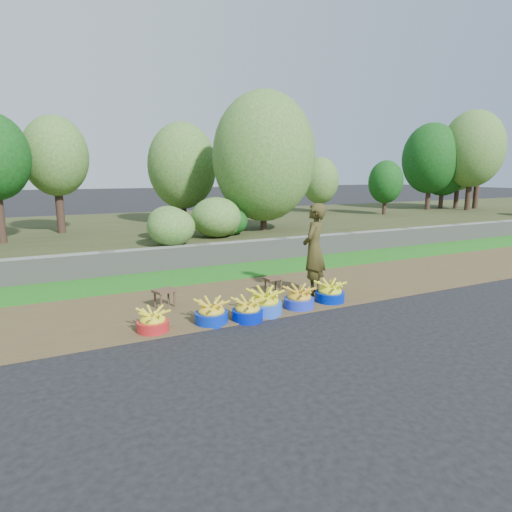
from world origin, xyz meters
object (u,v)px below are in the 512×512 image
basin_b (211,313)px  basin_f (330,293)px  basin_c (248,310)px  vendor_woman (314,249)px  basin_d (265,303)px  stool_right (273,280)px  stool_left (165,293)px  basin_a (153,322)px  basin_e (299,299)px

basin_b → basin_f: (2.26, 0.10, 0.00)m
basin_c → vendor_woman: bearing=23.4°
basin_d → basin_f: basin_d is taller
basin_f → vendor_woman: bearing=90.3°
basin_b → vendor_woman: size_ratio=0.30×
stool_right → vendor_woman: bearing=-37.0°
basin_f → vendor_woman: (-0.00, 0.53, 0.70)m
basin_b → stool_right: 1.98m
stool_left → basin_b: bearing=-67.7°
basin_a → basin_c: size_ratio=0.96×
basin_c → stool_right: 1.63m
basin_c → basin_d: size_ratio=0.86×
basin_e → stool_right: bearing=86.0°
vendor_woman → stool_right: bearing=-74.7°
basin_c → stool_right: size_ratio=1.40×
basin_b → stool_right: (1.66, 1.08, 0.07)m
basin_b → basin_e: 1.58m
basin_c → stool_right: bearing=47.2°
basin_c → stool_left: basin_c is taller
basin_c → vendor_woman: (1.71, 0.74, 0.71)m
basin_b → basin_d: 0.93m
stool_left → vendor_woman: bearing=-9.2°
basin_f → stool_right: size_ratio=1.49×
basin_d → basin_f: size_ratio=1.09×
stool_left → basin_d: bearing=-37.1°
basin_c → vendor_woman: 1.99m
basin_d → stool_left: bearing=142.9°
basin_b → stool_left: bearing=112.3°
basin_f → stool_left: 2.87m
basin_a → vendor_woman: size_ratio=0.27×
basin_e → stool_right: basin_e is taller
vendor_woman → basin_c: bearing=-14.4°
basin_a → basin_c: basin_c is taller
basin_b → basin_d: basin_d is taller
basin_d → basin_b: bearing=-178.4°
basin_f → basin_a: bearing=-179.1°
basin_d → basin_f: bearing=3.1°
basin_c → stool_left: 1.54m
stool_right → vendor_woman: size_ratio=0.20×
stool_right → basin_d: bearing=-124.6°
basin_e → basin_c: bearing=-171.7°
vendor_woman → basin_e: bearing=3.2°
basin_d → basin_c: bearing=-159.7°
basin_e → basin_d: bearing=-179.0°
basin_a → basin_c: (1.43, -0.16, 0.01)m
basin_d → vendor_woman: bearing=24.2°
basin_b → basin_d: (0.93, 0.03, 0.02)m
basin_e → stool_left: (-2.02, 1.02, 0.09)m
basin_f → basin_b: bearing=-177.5°
basin_d → stool_right: size_ratio=1.63×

